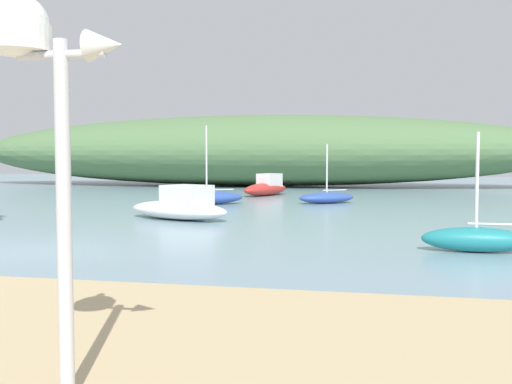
# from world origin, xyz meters

# --- Properties ---
(ground_plane) EXTENTS (120.00, 120.00, 0.00)m
(ground_plane) POSITION_xyz_m (0.00, 0.00, 0.00)
(ground_plane) COLOR #7A99A8
(distant_hill) EXTENTS (47.22, 10.81, 5.53)m
(distant_hill) POSITION_xyz_m (-1.74, 32.37, 2.77)
(distant_hill) COLOR #517547
(distant_hill) RESTS_ON ground
(mast_structure) EXTENTS (1.16, 0.54, 3.25)m
(mast_structure) POSITION_xyz_m (5.04, -7.71, 2.90)
(mast_structure) COLOR silver
(mast_structure) RESTS_ON beach_sand
(motorboat_far_left) EXTENTS (2.62, 4.25, 1.27)m
(motorboat_far_left) POSITION_xyz_m (1.57, 20.85, 0.49)
(motorboat_far_left) COLOR #B72D28
(motorboat_far_left) RESTS_ON ground
(sailboat_near_shore) EXTENTS (2.44, 0.79, 2.76)m
(sailboat_near_shore) POSITION_xyz_m (10.00, 1.97, 0.31)
(sailboat_near_shore) COLOR teal
(sailboat_near_shore) RESTS_ON ground
(sailboat_off_point) EXTENTS (3.61, 2.76, 3.68)m
(sailboat_off_point) POSITION_xyz_m (0.03, 13.85, 0.32)
(sailboat_off_point) COLOR #2D4C9E
(sailboat_off_point) RESTS_ON ground
(sailboat_mid_channel) EXTENTS (3.00, 2.53, 2.84)m
(sailboat_mid_channel) POSITION_xyz_m (5.48, 15.70, 0.28)
(sailboat_mid_channel) COLOR #2D4C9E
(sailboat_mid_channel) RESTS_ON ground
(motorboat_far_right) EXTENTS (4.53, 3.11, 1.22)m
(motorboat_far_right) POSITION_xyz_m (1.00, 7.32, 0.45)
(motorboat_far_right) COLOR white
(motorboat_far_right) RESTS_ON ground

